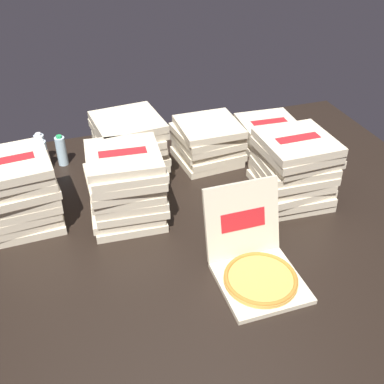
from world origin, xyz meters
name	(u,v)px	position (x,y,z in m)	size (l,w,h in m)	color
ground_plane	(188,226)	(0.00, 0.00, -0.01)	(3.20, 2.40, 0.02)	black
open_pizza_box	(255,263)	(0.18, -0.45, 0.07)	(0.38, 0.49, 0.39)	beige
pizza_stack_right_mid	(294,169)	(0.64, 0.05, 0.20)	(0.42, 0.41, 0.40)	beige
pizza_stack_left_far	(126,186)	(-0.29, 0.18, 0.20)	(0.43, 0.43, 0.40)	beige
pizza_stack_left_near	(130,148)	(-0.18, 0.57, 0.20)	(0.42, 0.43, 0.40)	beige
pizza_stack_center_near	(19,192)	(-0.83, 0.31, 0.20)	(0.43, 0.43, 0.40)	beige
pizza_stack_right_far	(268,133)	(0.80, 0.67, 0.09)	(0.40, 0.40, 0.18)	beige
pizza_stack_left_mid	(208,142)	(0.33, 0.62, 0.13)	(0.42, 0.41, 0.27)	beige
water_bottle_0	(61,151)	(-0.58, 0.86, 0.10)	(0.06, 0.06, 0.21)	silver
water_bottle_1	(39,161)	(-0.72, 0.77, 0.10)	(0.06, 0.06, 0.21)	white
water_bottle_2	(43,155)	(-0.69, 0.84, 0.10)	(0.06, 0.06, 0.21)	silver
water_bottle_3	(41,148)	(-0.70, 0.93, 0.10)	(0.06, 0.06, 0.21)	silver
water_bottle_4	(26,163)	(-0.80, 0.77, 0.10)	(0.06, 0.06, 0.21)	silver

